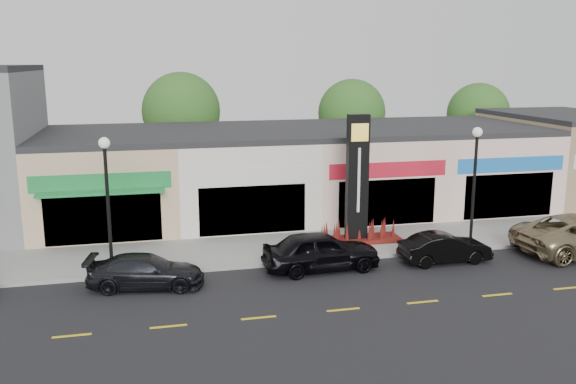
% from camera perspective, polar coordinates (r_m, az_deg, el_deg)
% --- Properties ---
extents(ground, '(120.00, 120.00, 0.00)m').
position_cam_1_polar(ground, '(24.38, 2.95, -8.26)').
color(ground, black).
rests_on(ground, ground).
extents(sidewalk, '(52.00, 4.30, 0.15)m').
position_cam_1_polar(sidewalk, '(28.33, 0.49, -5.14)').
color(sidewalk, gray).
rests_on(sidewalk, ground).
extents(curb, '(52.00, 0.20, 0.15)m').
position_cam_1_polar(curb, '(26.26, 1.67, -6.56)').
color(curb, gray).
rests_on(curb, ground).
extents(shop_beige, '(7.00, 10.85, 4.80)m').
position_cam_1_polar(shop_beige, '(34.00, -16.51, 1.31)').
color(shop_beige, tan).
rests_on(shop_beige, ground).
extents(shop_cream, '(7.00, 10.01, 4.80)m').
position_cam_1_polar(shop_cream, '(34.31, -4.77, 1.86)').
color(shop_cream, silver).
rests_on(shop_cream, ground).
extents(shop_pink_w, '(7.00, 10.01, 4.80)m').
position_cam_1_polar(shop_pink_w, '(35.99, 6.33, 2.31)').
color(shop_pink_w, beige).
rests_on(shop_pink_w, ground).
extents(shop_pink_e, '(7.00, 10.01, 4.80)m').
position_cam_1_polar(shop_pink_e, '(38.88, 16.11, 2.64)').
color(shop_pink_e, beige).
rests_on(shop_pink_e, ground).
extents(shop_tan, '(7.00, 10.01, 5.30)m').
position_cam_1_polar(shop_tan, '(42.69, 24.37, 3.18)').
color(shop_tan, olive).
rests_on(shop_tan, ground).
extents(tree_rear_west, '(5.20, 5.20, 7.83)m').
position_cam_1_polar(tree_rear_west, '(41.63, -9.94, 7.44)').
color(tree_rear_west, '#382619').
rests_on(tree_rear_west, ground).
extents(tree_rear_mid, '(4.80, 4.80, 7.29)m').
position_cam_1_polar(tree_rear_mid, '(44.02, 5.99, 7.36)').
color(tree_rear_mid, '#382619').
rests_on(tree_rear_mid, ground).
extents(tree_rear_east, '(4.60, 4.60, 6.94)m').
position_cam_1_polar(tree_rear_east, '(48.25, 17.35, 6.99)').
color(tree_rear_east, '#382619').
rests_on(tree_rear_east, ground).
extents(lamp_west_near, '(0.44, 0.44, 5.47)m').
position_cam_1_polar(lamp_west_near, '(24.98, -16.56, 0.05)').
color(lamp_west_near, black).
rests_on(lamp_west_near, sidewalk).
extents(lamp_east_near, '(0.44, 0.44, 5.47)m').
position_cam_1_polar(lamp_east_near, '(28.82, 17.07, 1.58)').
color(lamp_east_near, black).
rests_on(lamp_east_near, sidewalk).
extents(pylon_sign, '(4.20, 1.30, 6.00)m').
position_cam_1_polar(pylon_sign, '(28.46, 6.45, -0.55)').
color(pylon_sign, '#53100E').
rests_on(pylon_sign, sidewalk).
extents(car_dark_sedan, '(2.49, 4.64, 1.28)m').
position_cam_1_polar(car_dark_sedan, '(24.04, -13.16, -7.25)').
color(car_dark_sedan, black).
rests_on(car_dark_sedan, ground).
extents(car_black_sedan, '(2.17, 4.92, 1.65)m').
position_cam_1_polar(car_black_sedan, '(25.29, 3.11, -5.52)').
color(car_black_sedan, black).
rests_on(car_black_sedan, ground).
extents(car_black_conv, '(1.42, 3.93, 1.29)m').
position_cam_1_polar(car_black_conv, '(27.08, 14.46, -5.09)').
color(car_black_conv, black).
rests_on(car_black_conv, ground).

